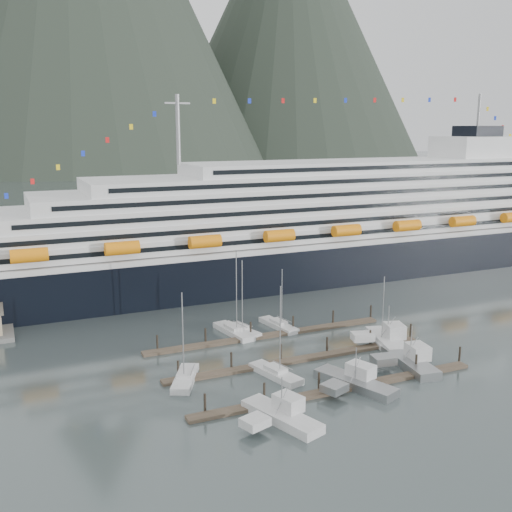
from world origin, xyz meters
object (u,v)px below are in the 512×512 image
at_px(sailboat_c, 276,374).
at_px(trawler_a, 281,415).
at_px(sailboat_h, 380,341).
at_px(trawler_c, 355,382).
at_px(cruise_ship, 326,230).
at_px(sailboat_a, 185,379).
at_px(sailboat_f, 239,331).
at_px(sailboat_g, 279,325).
at_px(trawler_d, 409,361).
at_px(sailboat_e, 234,332).
at_px(trawler_e, 387,339).

height_order(sailboat_c, trawler_a, sailboat_c).
distance_m(sailboat_h, trawler_c, 20.42).
height_order(cruise_ship, sailboat_a, cruise_ship).
bearing_deg(sailboat_f, trawler_a, 149.39).
bearing_deg(cruise_ship, sailboat_h, -109.23).
bearing_deg(trawler_a, sailboat_c, -41.40).
distance_m(sailboat_g, trawler_d, 28.83).
bearing_deg(sailboat_f, sailboat_e, 72.54).
bearing_deg(trawler_a, trawler_d, -91.62).
height_order(cruise_ship, sailboat_e, cruise_ship).
height_order(sailboat_e, trawler_e, sailboat_e).
bearing_deg(trawler_d, cruise_ship, -9.80).
relative_size(cruise_ship, sailboat_g, 16.71).
xyz_separation_m(sailboat_a, trawler_e, (38.52, 0.88, 0.55)).
xyz_separation_m(trawler_c, trawler_e, (15.42, 13.20, 0.11)).
bearing_deg(sailboat_g, sailboat_a, 115.94).
height_order(sailboat_c, sailboat_e, sailboat_e).
xyz_separation_m(cruise_ship, sailboat_a, (-55.38, -52.40, -11.59)).
relative_size(sailboat_a, sailboat_c, 0.97).
bearing_deg(sailboat_a, sailboat_f, -16.31).
bearing_deg(sailboat_c, sailboat_f, -21.25).
bearing_deg(sailboat_a, trawler_c, -91.59).
height_order(sailboat_e, trawler_d, sailboat_e).
bearing_deg(cruise_ship, sailboat_e, -139.08).
bearing_deg(sailboat_f, sailboat_c, 156.10).
xyz_separation_m(sailboat_f, trawler_a, (-8.14, -35.04, 0.44)).
xyz_separation_m(cruise_ship, trawler_a, (-47.37, -69.99, -11.15)).
xyz_separation_m(cruise_ship, sailboat_h, (-17.62, -50.50, -11.62)).
relative_size(sailboat_e, trawler_c, 1.22).
distance_m(sailboat_a, sailboat_e, 23.04).
height_order(cruise_ship, sailboat_h, cruise_ship).
height_order(sailboat_c, trawler_d, sailboat_c).
relative_size(sailboat_c, trawler_c, 1.12).
distance_m(sailboat_a, trawler_d, 36.98).
bearing_deg(trawler_a, trawler_c, -89.31).
height_order(cruise_ship, trawler_a, cruise_ship).
relative_size(cruise_ship, trawler_c, 15.01).
distance_m(trawler_a, trawler_c, 15.99).
relative_size(sailboat_f, sailboat_h, 1.14).
bearing_deg(trawler_c, trawler_a, 88.04).
height_order(sailboat_a, trawler_a, sailboat_a).
relative_size(sailboat_f, trawler_d, 1.13).
xyz_separation_m(sailboat_f, sailboat_h, (21.61, -15.55, -0.03)).
relative_size(sailboat_g, trawler_a, 0.95).
height_order(sailboat_f, trawler_d, sailboat_f).
bearing_deg(cruise_ship, trawler_e, -108.12).
bearing_deg(sailboat_a, trawler_e, -62.22).
relative_size(sailboat_a, trawler_a, 1.16).
relative_size(sailboat_h, trawler_d, 0.99).
relative_size(sailboat_a, sailboat_h, 1.15).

